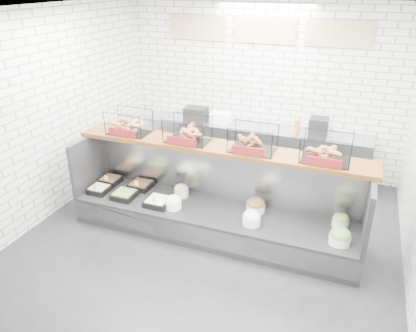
% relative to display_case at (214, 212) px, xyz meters
% --- Properties ---
extents(ground, '(5.50, 5.50, 0.00)m').
position_rel_display_case_xyz_m(ground, '(0.01, -0.34, -0.33)').
color(ground, black).
rests_on(ground, ground).
extents(room_shell, '(5.02, 5.51, 3.01)m').
position_rel_display_case_xyz_m(room_shell, '(0.01, 0.26, 1.73)').
color(room_shell, silver).
rests_on(room_shell, ground).
extents(display_case, '(4.00, 0.90, 1.20)m').
position_rel_display_case_xyz_m(display_case, '(0.00, 0.00, 0.00)').
color(display_case, black).
rests_on(display_case, ground).
extents(bagel_shelf, '(4.10, 0.50, 0.40)m').
position_rel_display_case_xyz_m(bagel_shelf, '(0.00, 0.17, 1.04)').
color(bagel_shelf, '#41230D').
rests_on(bagel_shelf, display_case).
extents(prep_counter, '(4.00, 0.60, 1.20)m').
position_rel_display_case_xyz_m(prep_counter, '(-0.00, 2.08, 0.14)').
color(prep_counter, '#93969B').
rests_on(prep_counter, ground).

